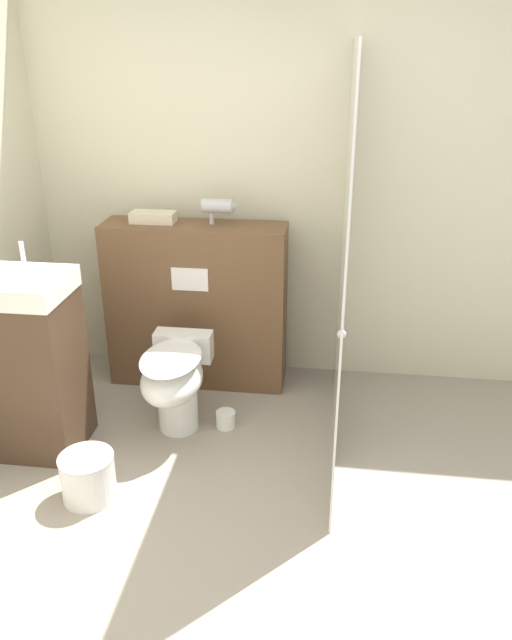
{
  "coord_description": "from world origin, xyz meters",
  "views": [
    {
      "loc": [
        0.4,
        -1.89,
        2.04
      ],
      "look_at": [
        0.0,
        1.13,
        0.68
      ],
      "focal_mm": 35.0,
      "sensor_mm": 36.0,
      "label": 1
    }
  ],
  "objects": [
    {
      "name": "wall_back",
      "position": [
        0.0,
        1.91,
        1.25
      ],
      "size": [
        8.0,
        0.06,
        2.5
      ],
      "color": "beige",
      "rests_on": "ground_plane"
    },
    {
      "name": "folded_towel",
      "position": [
        -0.69,
        1.67,
        1.08
      ],
      "size": [
        0.27,
        0.13,
        0.06
      ],
      "color": "beige",
      "rests_on": "partition_panel"
    },
    {
      "name": "shower_glass",
      "position": [
        0.44,
        1.1,
        1.03
      ],
      "size": [
        0.04,
        1.55,
        2.05
      ],
      "color": "silver",
      "rests_on": "ground_plane"
    },
    {
      "name": "hair_drier",
      "position": [
        -0.29,
        1.68,
        1.15
      ],
      "size": [
        0.21,
        0.09,
        0.15
      ],
      "color": "#B7B7BC",
      "rests_on": "partition_panel"
    },
    {
      "name": "spare_toilet_roll",
      "position": [
        -0.17,
        1.11,
        0.05
      ],
      "size": [
        0.11,
        0.11,
        0.1
      ],
      "color": "white",
      "rests_on": "ground_plane"
    },
    {
      "name": "sink_vanity",
      "position": [
        -1.16,
        0.82,
        0.5
      ],
      "size": [
        0.5,
        0.42,
        1.13
      ],
      "color": "#473323",
      "rests_on": "ground_plane"
    },
    {
      "name": "ground_plane",
      "position": [
        0.0,
        0.0,
        0.0
      ],
      "size": [
        12.0,
        12.0,
        0.0
      ],
      "primitive_type": "plane",
      "color": "#9E9384"
    },
    {
      "name": "toilet",
      "position": [
        -0.44,
        1.04,
        0.33
      ],
      "size": [
        0.33,
        0.59,
        0.51
      ],
      "color": "white",
      "rests_on": "ground_plane"
    },
    {
      "name": "waste_bin",
      "position": [
        -0.72,
        0.42,
        0.12
      ],
      "size": [
        0.27,
        0.27,
        0.24
      ],
      "color": "silver",
      "rests_on": "ground_plane"
    },
    {
      "name": "partition_panel",
      "position": [
        -0.44,
        1.65,
        0.52
      ],
      "size": [
        1.11,
        0.31,
        1.04
      ],
      "color": "brown",
      "rests_on": "ground_plane"
    }
  ]
}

